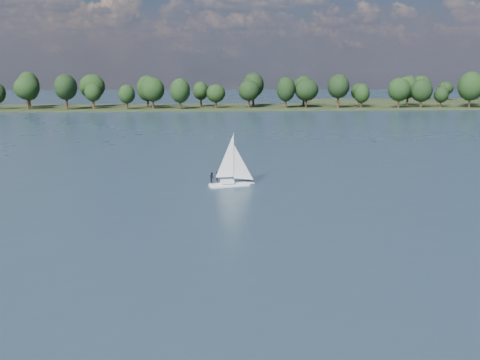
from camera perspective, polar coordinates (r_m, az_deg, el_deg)
name	(u,v)px	position (r m, az deg, el deg)	size (l,w,h in m)	color
ground	(226,139)	(130.44, -1.51, 4.39)	(700.00, 700.00, 0.00)	#233342
far_shore	(216,108)	(241.92, -2.62, 7.69)	(660.00, 40.00, 1.50)	black
sailboat	(229,171)	(76.48, -1.14, 0.99)	(6.35, 3.13, 8.05)	silver
treeline	(190,90)	(237.47, -5.31, 9.57)	(562.56, 73.94, 18.74)	black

